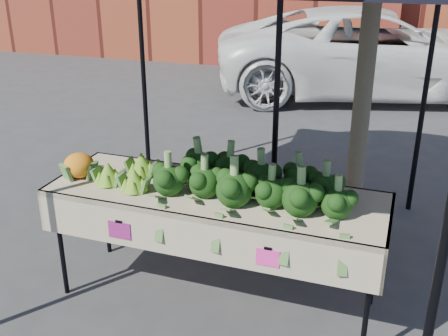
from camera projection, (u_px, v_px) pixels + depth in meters
ground at (236, 295)px, 4.16m from camera, size 90.00×90.00×0.00m
table at (216, 247)px, 3.95m from camera, size 2.43×0.88×0.90m
canopy at (233, 105)px, 4.11m from camera, size 3.16×3.16×2.74m
broccoli_heap at (255, 175)px, 3.67m from camera, size 1.40×0.60×0.30m
romanesco_cluster at (128, 166)px, 3.91m from camera, size 0.46×0.50×0.23m
cauliflower_pair at (79, 164)px, 3.99m from camera, size 0.23×0.23×0.21m
street_tree at (372, 3)px, 4.04m from camera, size 2.13×2.13×4.19m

